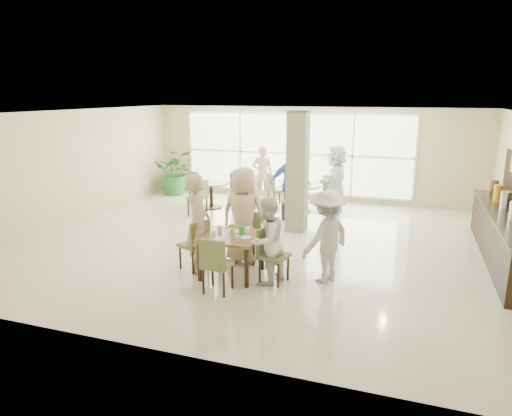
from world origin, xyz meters
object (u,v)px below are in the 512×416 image
(round_table_left, at_px, (211,188))
(teen_right, at_px, (267,241))
(round_table_right, at_px, (301,191))
(teen_standing, at_px, (326,236))
(adult_standing, at_px, (263,174))
(main_table, at_px, (232,240))
(potted_plant, at_px, (176,172))
(teen_far, at_px, (244,215))
(teen_left, at_px, (198,223))
(adult_a, at_px, (290,184))
(adult_b, at_px, (336,180))
(buffet_counter, at_px, (505,233))

(round_table_left, xyz_separation_m, teen_right, (3.11, -4.59, 0.18))
(round_table_right, height_order, teen_standing, teen_standing)
(adult_standing, bearing_deg, main_table, 86.12)
(round_table_right, relative_size, potted_plant, 0.77)
(round_table_right, bearing_deg, teen_far, -91.75)
(teen_left, bearing_deg, round_table_right, -32.78)
(teen_left, xyz_separation_m, teen_far, (0.62, 0.69, 0.03))
(teen_left, distance_m, teen_far, 0.93)
(main_table, xyz_separation_m, adult_a, (-0.01, 4.08, 0.24))
(teen_far, relative_size, adult_standing, 1.09)
(adult_standing, bearing_deg, potted_plant, -19.58)
(teen_standing, height_order, adult_b, adult_b)
(potted_plant, bearing_deg, main_table, -53.56)
(teen_left, height_order, adult_a, adult_a)
(round_table_right, xyz_separation_m, adult_standing, (-1.33, 0.70, 0.27))
(adult_a, height_order, adult_b, adult_b)
(teen_far, relative_size, teen_standing, 1.15)
(potted_plant, xyz_separation_m, adult_standing, (2.99, -0.16, 0.12))
(adult_a, bearing_deg, teen_right, -94.50)
(main_table, relative_size, buffet_counter, 0.22)
(main_table, xyz_separation_m, round_table_right, (0.08, 4.89, -0.09))
(round_table_left, relative_size, adult_a, 0.63)
(teen_right, xyz_separation_m, teen_standing, (0.93, 0.40, 0.05))
(round_table_left, relative_size, teen_right, 0.75)
(teen_right, distance_m, adult_a, 4.26)
(potted_plant, xyz_separation_m, teen_right, (4.93, -5.86, 0.03))
(potted_plant, bearing_deg, round_table_right, -11.24)
(round_table_right, bearing_deg, adult_b, 0.54)
(round_table_left, bearing_deg, buffet_counter, -16.27)
(teen_right, bearing_deg, potted_plant, -119.64)
(adult_a, bearing_deg, main_table, -103.76)
(round_table_left, height_order, teen_right, teen_right)
(buffet_counter, bearing_deg, main_table, -153.17)
(main_table, distance_m, teen_right, 0.70)
(teen_left, distance_m, teen_standing, 2.30)
(adult_a, bearing_deg, adult_b, 24.05)
(teen_standing, bearing_deg, teen_left, -52.89)
(round_table_left, distance_m, round_table_right, 2.54)
(adult_b, relative_size, adult_standing, 1.10)
(teen_far, xyz_separation_m, adult_b, (1.08, 4.17, 0.01))
(potted_plant, bearing_deg, adult_b, -9.16)
(potted_plant, distance_m, teen_left, 6.75)
(main_table, height_order, teen_far, teen_far)
(round_table_right, xyz_separation_m, teen_right, (0.60, -5.00, 0.18))
(main_table, bearing_deg, teen_standing, 9.97)
(main_table, bearing_deg, round_table_right, 89.02)
(buffet_counter, xyz_separation_m, adult_a, (-4.73, 1.70, 0.35))
(buffet_counter, height_order, potted_plant, buffet_counter)
(teen_left, distance_m, adult_standing, 5.59)
(potted_plant, bearing_deg, teen_left, -57.98)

